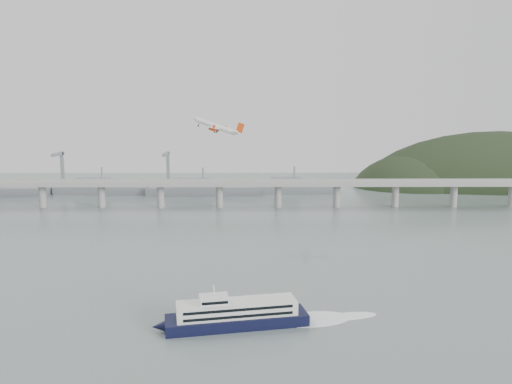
{
  "coord_description": "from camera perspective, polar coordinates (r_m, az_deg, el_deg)",
  "views": [
    {
      "loc": [
        -2.14,
        -218.2,
        79.28
      ],
      "look_at": [
        0.0,
        55.0,
        36.0
      ],
      "focal_mm": 35.0,
      "sensor_mm": 36.0,
      "label": 1
    }
  ],
  "objects": [
    {
      "name": "ferry",
      "position": [
        193.11,
        -2.21,
        -13.79
      ],
      "size": [
        87.47,
        27.34,
        16.61
      ],
      "rotation": [
        0.0,
        0.0,
        0.19
      ],
      "color": "black",
      "rests_on": "ground"
    },
    {
      "name": "airliner",
      "position": [
        299.71,
        -4.46,
        7.43
      ],
      "size": [
        32.47,
        29.73,
        12.82
      ],
      "rotation": [
        0.05,
        -0.33,
        2.95
      ],
      "color": "silver",
      "rests_on": "ground"
    },
    {
      "name": "distant_fleet",
      "position": [
        512.22,
        -17.85,
        0.36
      ],
      "size": [
        453.0,
        60.9,
        40.0
      ],
      "color": "slate",
      "rests_on": "ground"
    },
    {
      "name": "ground",
      "position": [
        232.16,
        0.11,
        -10.97
      ],
      "size": [
        900.0,
        900.0,
        0.0
      ],
      "primitive_type": "plane",
      "color": "slate",
      "rests_on": "ground"
    },
    {
      "name": "bridge",
      "position": [
        422.72,
        -0.31,
        0.62
      ],
      "size": [
        800.0,
        22.0,
        23.9
      ],
      "color": "gray",
      "rests_on": "ground"
    },
    {
      "name": "headland",
      "position": [
        628.27,
        26.78,
        -1.0
      ],
      "size": [
        365.0,
        155.0,
        156.0
      ],
      "color": "black",
      "rests_on": "ground"
    }
  ]
}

